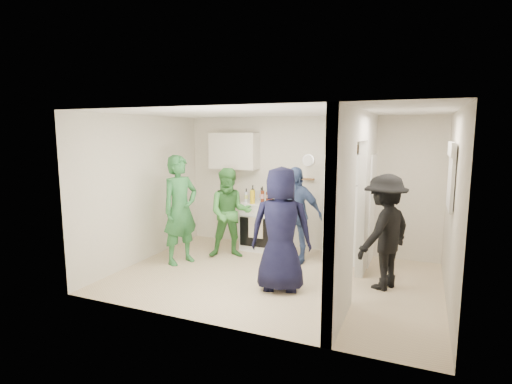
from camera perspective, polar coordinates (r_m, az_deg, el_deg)
floor at (r=6.28m, az=2.56°, el=-12.12°), size 4.80×4.80×0.00m
wall_back at (r=7.55m, az=7.09°, el=1.15°), size 4.80×0.00×4.80m
wall_front at (r=4.42m, az=-4.99°, el=-4.10°), size 4.80×0.00×4.80m
wall_left at (r=7.13m, az=-15.77°, el=0.46°), size 0.00×3.40×3.40m
wall_right at (r=5.61m, az=26.32°, el=-2.25°), size 0.00×3.40×3.40m
ceiling at (r=5.88m, az=2.73°, el=11.32°), size 4.80×4.80×0.00m
partition_pier_back at (r=6.74m, az=15.55°, el=0.00°), size 0.12×1.20×2.50m
partition_pier_front at (r=4.59m, az=12.03°, el=-3.78°), size 0.12×1.20×2.50m
partition_header at (r=5.58m, az=14.52°, el=9.15°), size 0.12×1.00×0.40m
stove at (r=7.62m, az=0.99°, el=-4.81°), size 0.76×0.63×0.91m
upper_cabinet at (r=7.83m, az=-3.15°, el=5.87°), size 0.95×0.34×0.70m
fridge at (r=7.07m, az=13.29°, el=-2.19°), size 0.76×0.74×1.85m
wicker_basket at (r=7.02m, az=12.83°, el=5.98°), size 0.35×0.25×0.15m
blue_bowl at (r=7.01m, az=12.86°, el=7.04°), size 0.24×0.24×0.11m
yellow_cup_stack_top at (r=6.82m, az=15.28°, el=6.25°), size 0.09×0.09×0.25m
wall_clock at (r=7.48m, az=7.48°, el=4.54°), size 0.22×0.02×0.22m
spice_shelf at (r=7.49m, az=7.00°, el=1.87°), size 0.35×0.08×0.03m
nook_window at (r=5.76m, az=26.27°, el=2.03°), size 0.03×0.70×0.80m
nook_window_frame at (r=5.75m, az=26.13°, el=2.04°), size 0.04×0.76×0.86m
nook_valance at (r=5.73m, az=26.11°, el=5.53°), size 0.04×0.82×0.18m
yellow_cup_stack_stove at (r=7.35m, az=-0.51°, el=-0.72°), size 0.09×0.09×0.25m
red_cup at (r=7.26m, az=2.02°, el=-1.37°), size 0.09×0.09×0.12m
person_green_left at (r=6.84m, az=-10.76°, el=-2.51°), size 0.65×0.78×1.84m
person_green_center at (r=7.07m, az=-3.74°, el=-3.03°), size 0.96×0.88×1.59m
person_denim at (r=6.87m, az=5.54°, el=-3.20°), size 0.98×0.44×1.64m
person_navy at (r=5.58m, az=3.57°, el=-5.34°), size 0.97×0.76×1.76m
person_nook at (r=5.95m, az=17.88°, el=-5.44°), size 1.02×1.22×1.64m
bottle_a at (r=7.72m, az=-0.47°, el=-0.09°), size 0.06×0.06×0.30m
bottle_b at (r=7.52m, az=-0.41°, el=-0.55°), size 0.06×0.06×0.24m
bottle_c at (r=7.68m, az=0.75°, el=-0.30°), size 0.07×0.07×0.26m
bottle_d at (r=7.45m, az=0.92°, el=-0.38°), size 0.07×0.07×0.31m
bottle_e at (r=7.62m, az=2.24°, el=-0.26°), size 0.06×0.06×0.28m
bottle_f at (r=7.47m, az=2.22°, el=-0.46°), size 0.08×0.08×0.28m
bottle_g at (r=7.53m, az=3.24°, el=-0.40°), size 0.06×0.06×0.28m
bottle_h at (r=7.49m, az=-1.40°, el=-0.49°), size 0.06×0.06×0.26m
bottle_i at (r=7.58m, az=1.66°, el=-0.44°), size 0.06×0.06×0.25m
bottle_j at (r=7.30m, az=2.81°, el=-0.58°), size 0.06×0.06×0.30m
bottle_k at (r=7.64m, az=-0.47°, el=-0.37°), size 0.07×0.07×0.25m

